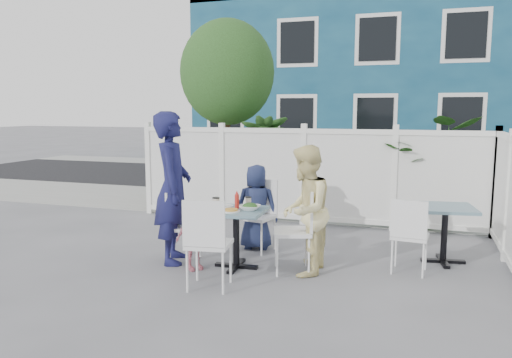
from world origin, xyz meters
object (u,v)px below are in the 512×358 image
(spare_table, at_px, (445,219))
(chair_right, at_px, (300,224))
(utility_cabinet, at_px, (221,173))
(toddler, at_px, (193,239))
(main_table, at_px, (236,223))
(chair_left, at_px, (178,220))
(man, at_px, (173,188))
(chair_back, at_px, (259,209))
(woman, at_px, (305,210))
(boy, at_px, (256,207))
(chair_near, at_px, (207,238))

(spare_table, relative_size, chair_right, 0.78)
(utility_cabinet, xyz_separation_m, toddler, (1.40, -4.34, -0.22))
(main_table, bearing_deg, chair_left, 178.28)
(main_table, bearing_deg, chair_right, 6.92)
(man, xyz_separation_m, toddler, (0.38, -0.22, -0.57))
(chair_back, distance_m, woman, 1.16)
(spare_table, height_order, man, man)
(chair_back, relative_size, boy, 0.82)
(chair_right, distance_m, chair_near, 1.20)
(main_table, distance_m, chair_right, 0.77)
(main_table, height_order, woman, woman)
(utility_cabinet, xyz_separation_m, main_table, (1.86, -4.11, -0.03))
(utility_cabinet, distance_m, chair_back, 3.76)
(chair_left, bearing_deg, utility_cabinet, 177.19)
(chair_back, bearing_deg, spare_table, -164.01)
(spare_table, bearing_deg, boy, -177.14)
(woman, distance_m, toddler, 1.38)
(chair_near, distance_m, toddler, 0.76)
(chair_back, bearing_deg, chair_near, 100.84)
(spare_table, height_order, chair_left, chair_left)
(chair_right, relative_size, chair_back, 1.03)
(woman, bearing_deg, utility_cabinet, -147.51)
(utility_cabinet, xyz_separation_m, spare_table, (4.27, -3.11, -0.04))
(utility_cabinet, relative_size, chair_left, 1.30)
(boy, bearing_deg, toddler, 62.18)
(utility_cabinet, bearing_deg, spare_table, -33.27)
(chair_near, bearing_deg, chair_right, 40.45)
(spare_table, xyz_separation_m, chair_left, (-3.19, -0.97, -0.03))
(chair_right, xyz_separation_m, boy, (-0.79, 0.78, 0.01))
(spare_table, relative_size, woman, 0.51)
(main_table, relative_size, chair_near, 0.73)
(boy, bearing_deg, chair_right, 128.86)
(utility_cabinet, xyz_separation_m, chair_near, (1.83, -4.92, -0.02))
(spare_table, bearing_deg, chair_right, -151.16)
(chair_near, height_order, man, man)
(main_table, xyz_separation_m, spare_table, (2.41, 1.00, -0.00))
(boy, bearing_deg, chair_back, 145.22)
(boy, bearing_deg, chair_left, 41.94)
(spare_table, bearing_deg, woman, -148.94)
(utility_cabinet, height_order, toddler, utility_cabinet)
(man, relative_size, boy, 1.62)
(spare_table, distance_m, toddler, 3.12)
(chair_right, height_order, chair_back, chair_right)
(chair_back, xyz_separation_m, woman, (0.81, -0.80, 0.20))
(spare_table, relative_size, chair_near, 0.78)
(toddler, bearing_deg, spare_table, -26.34)
(chair_back, distance_m, chair_near, 1.66)
(chair_back, bearing_deg, main_table, 101.11)
(chair_right, bearing_deg, chair_near, 121.23)
(man, relative_size, woman, 1.25)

